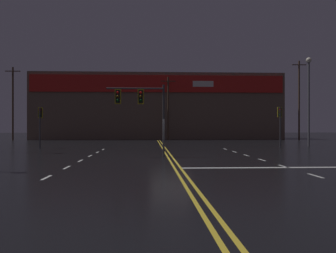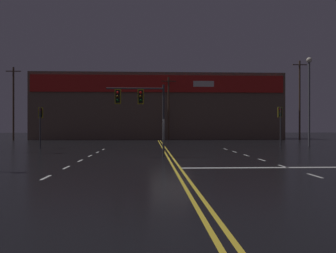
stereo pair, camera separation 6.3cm
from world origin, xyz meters
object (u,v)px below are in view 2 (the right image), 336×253
traffic_signal_median (139,102)px  streetlight_near_left (309,89)px  traffic_signal_corner_northwest (40,118)px  traffic_signal_corner_northeast (280,118)px

traffic_signal_median → streetlight_near_left: bearing=36.8°
traffic_signal_median → traffic_signal_corner_northwest: 13.78m
traffic_signal_corner_northeast → traffic_signal_corner_northwest: bearing=179.5°
traffic_signal_median → traffic_signal_corner_northeast: 16.34m
streetlight_near_left → traffic_signal_corner_northwest: bearing=-174.4°
traffic_signal_corner_northeast → streetlight_near_left: bearing=35.0°
traffic_signal_corner_northwest → traffic_signal_corner_northeast: bearing=-0.5°
traffic_signal_corner_northwest → streetlight_near_left: (26.32, 2.60, 3.06)m
traffic_signal_corner_northeast → traffic_signal_corner_northwest: traffic_signal_corner_northeast is taller
traffic_signal_median → streetlight_near_left: size_ratio=0.53×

